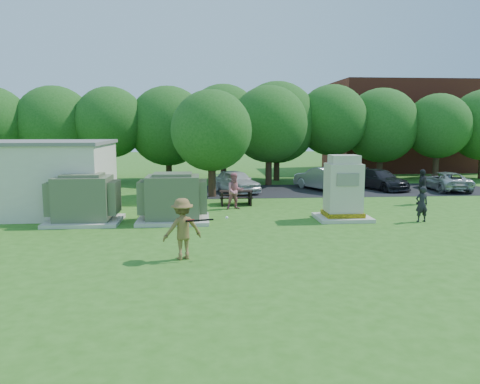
{
  "coord_description": "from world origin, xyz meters",
  "views": [
    {
      "loc": [
        -1.58,
        -15.19,
        4.01
      ],
      "look_at": [
        0.0,
        4.0,
        1.3
      ],
      "focal_mm": 35.0,
      "sensor_mm": 36.0,
      "label": 1
    }
  ],
  "objects": [
    {
      "name": "person_at_picnic",
      "position": [
        0.03,
        7.27,
        0.89
      ],
      "size": [
        0.97,
        0.81,
        1.78
      ],
      "primitive_type": "imported",
      "rotation": [
        0.0,
        0.0,
        0.18
      ],
      "color": "#C66877",
      "rests_on": "ground"
    },
    {
      "name": "transformer_left",
      "position": [
        -6.5,
        4.5,
        0.97
      ],
      "size": [
        3.0,
        2.4,
        2.07
      ],
      "color": "beige",
      "rests_on": "ground"
    },
    {
      "name": "ground",
      "position": [
        0.0,
        0.0,
        0.0
      ],
      "size": [
        120.0,
        120.0,
        0.0
      ],
      "primitive_type": "plane",
      "color": "#2D6619",
      "rests_on": "ground"
    },
    {
      "name": "person_walking_right",
      "position": [
        9.78,
        7.9,
        0.91
      ],
      "size": [
        1.07,
        1.08,
        1.83
      ],
      "primitive_type": "imported",
      "rotation": [
        0.0,
        0.0,
        3.93
      ],
      "color": "black",
      "rests_on": "ground"
    },
    {
      "name": "car_silver_b",
      "position": [
        13.72,
        12.96,
        0.59
      ],
      "size": [
        2.19,
        4.35,
        1.18
      ],
      "primitive_type": "imported",
      "rotation": [
        0.0,
        0.0,
        3.09
      ],
      "color": "#A9AAAE",
      "rests_on": "ground"
    },
    {
      "name": "car_white",
      "position": [
        0.49,
        13.1,
        0.68
      ],
      "size": [
        3.16,
        4.33,
        1.37
      ],
      "primitive_type": "imported",
      "rotation": [
        0.0,
        0.0,
        0.43
      ],
      "color": "silver",
      "rests_on": "ground"
    },
    {
      "name": "batting_equipment",
      "position": [
        -1.58,
        -1.42,
        1.23
      ],
      "size": [
        1.28,
        0.28,
        0.12
      ],
      "color": "black",
      "rests_on": "ground"
    },
    {
      "name": "car_silver_a",
      "position": [
        6.07,
        13.73,
        0.73
      ],
      "size": [
        3.15,
        4.68,
        1.46
      ],
      "primitive_type": "imported",
      "rotation": [
        0.0,
        0.0,
        3.54
      ],
      "color": "#ACABB0",
      "rests_on": "ground"
    },
    {
      "name": "batter",
      "position": [
        -2.18,
        -1.25,
        0.93
      ],
      "size": [
        1.38,
        1.08,
        1.87
      ],
      "primitive_type": "imported",
      "rotation": [
        0.0,
        0.0,
        3.51
      ],
      "color": "brown",
      "rests_on": "ground"
    },
    {
      "name": "car_dark",
      "position": [
        9.79,
        13.79,
        0.64
      ],
      "size": [
        3.19,
        4.73,
        1.27
      ],
      "primitive_type": "imported",
      "rotation": [
        0.0,
        0.0,
        0.35
      ],
      "color": "black",
      "rests_on": "ground"
    },
    {
      "name": "tree_row",
      "position": [
        1.75,
        18.5,
        4.15
      ],
      "size": [
        41.3,
        13.3,
        7.3
      ],
      "color": "#47301E",
      "rests_on": "ground"
    },
    {
      "name": "transformer_right",
      "position": [
        -2.8,
        4.5,
        0.97
      ],
      "size": [
        3.0,
        2.4,
        2.07
      ],
      "color": "beige",
      "rests_on": "ground"
    },
    {
      "name": "picnic_table",
      "position": [
        0.17,
        8.62,
        0.45
      ],
      "size": [
        1.68,
        1.26,
        0.72
      ],
      "color": "black",
      "rests_on": "ground"
    },
    {
      "name": "parking_strip",
      "position": [
        7.0,
        13.5,
        0.01
      ],
      "size": [
        20.0,
        6.0,
        0.01
      ],
      "primitive_type": "cube",
      "color": "#232326",
      "rests_on": "ground"
    },
    {
      "name": "person_by_generator",
      "position": [
        7.66,
        3.56,
        0.76
      ],
      "size": [
        0.57,
        0.39,
        1.51
      ],
      "primitive_type": "imported",
      "rotation": [
        0.0,
        0.0,
        3.19
      ],
      "color": "black",
      "rests_on": "ground"
    },
    {
      "name": "generator_cabinet",
      "position": [
        4.49,
        4.32,
        1.22
      ],
      "size": [
        2.29,
        1.88,
        2.8
      ],
      "color": "beige",
      "rests_on": "ground"
    },
    {
      "name": "brick_building",
      "position": [
        18.0,
        27.0,
        4.0
      ],
      "size": [
        15.0,
        8.0,
        8.0
      ],
      "primitive_type": "cube",
      "color": "maroon",
      "rests_on": "ground"
    }
  ]
}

